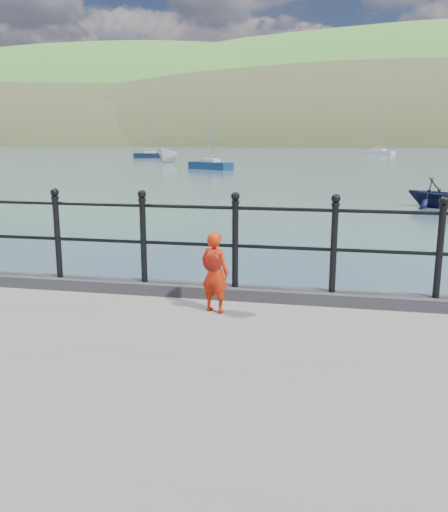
% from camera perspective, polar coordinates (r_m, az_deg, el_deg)
% --- Properties ---
extents(ground, '(600.00, 600.00, 0.00)m').
position_cam_1_polar(ground, '(7.50, -3.26, -11.16)').
color(ground, '#2D4251').
rests_on(ground, ground).
extents(kerb, '(60.00, 0.30, 0.15)m').
position_cam_1_polar(kerb, '(6.99, -3.68, -3.55)').
color(kerb, '#28282B').
rests_on(kerb, quay).
extents(railing, '(18.11, 0.11, 1.20)m').
position_cam_1_polar(railing, '(6.83, -3.77, 2.50)').
color(railing, black).
rests_on(railing, kerb).
extents(far_shore, '(830.00, 200.00, 156.00)m').
position_cam_1_polar(far_shore, '(250.06, 19.99, 5.84)').
color(far_shore, '#333A21').
rests_on(far_shore, ground).
extents(child, '(0.40, 0.34, 0.95)m').
position_cam_1_polar(child, '(6.22, -1.00, -1.66)').
color(child, red).
rests_on(child, quay).
extents(launch_white, '(1.95, 4.55, 1.72)m').
position_cam_1_polar(launch_white, '(65.72, -5.92, 10.52)').
color(launch_white, silver).
rests_on(launch_white, ground).
extents(launch_navy, '(3.26, 3.22, 1.30)m').
position_cam_1_polar(launch_navy, '(25.17, 21.23, 6.26)').
color(launch_navy, black).
rests_on(launch_navy, ground).
extents(sailboat_left, '(4.94, 3.14, 6.93)m').
position_cam_1_polar(sailboat_left, '(79.45, -7.79, 10.42)').
color(sailboat_left, black).
rests_on(sailboat_left, ground).
extents(sailboat_deep, '(5.28, 4.31, 7.98)m').
position_cam_1_polar(sailboat_deep, '(96.75, 16.01, 10.41)').
color(sailboat_deep, beige).
rests_on(sailboat_deep, ground).
extents(sailboat_port, '(4.62, 3.55, 6.77)m').
position_cam_1_polar(sailboat_port, '(51.18, -1.43, 9.47)').
color(sailboat_port, navy).
rests_on(sailboat_port, ground).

